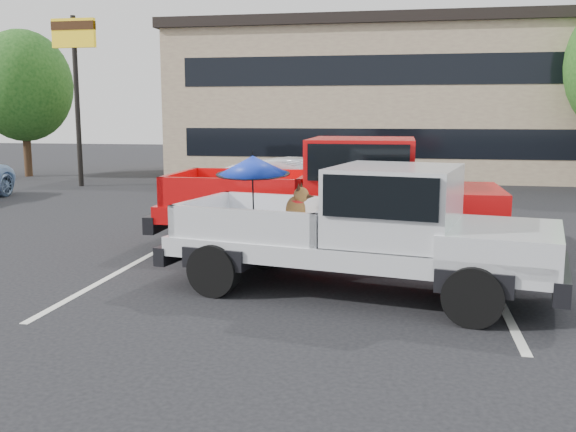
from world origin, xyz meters
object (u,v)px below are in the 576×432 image
Objects in this scene: silver_pickup at (378,223)px; silver_sedan at (302,196)px; motel_sign at (75,55)px; tree_left at (23,86)px; tree_back at (506,74)px; red_pickup at (351,190)px.

silver_pickup reaches higher than silver_sedan.
motel_sign is 17.11m from silver_pickup.
motel_sign is 5.08m from tree_left.
silver_sedan is at bearing -38.67° from motel_sign.
tree_left is 0.85× the size of tree_back.
tree_left reaches higher than silver_pickup.
silver_pickup is at bearing -45.17° from tree_left.
tree_back is at bearing 74.21° from red_pickup.
tree_left reaches higher than silver_sedan.
silver_pickup is 2.93m from red_pickup.
motel_sign is 1.00× the size of tree_left.
red_pickup reaches higher than silver_pickup.
tree_left is (-4.00, 3.00, -0.92)m from motel_sign.
red_pickup is (-5.36, -19.50, -3.24)m from tree_back.
motel_sign is at bearing -147.99° from tree_back.
silver_sedan is at bearing -38.14° from tree_left.
motel_sign is at bearing 143.64° from silver_pickup.
motel_sign is 18.87m from tree_back.
motel_sign is 0.92× the size of red_pickup.
tree_left is at bearing 66.34° from silver_sedan.
red_pickup is (14.64, -12.50, -2.55)m from tree_left.
silver_sedan is (-6.63, -17.50, -3.61)m from tree_back.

